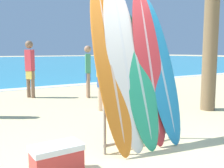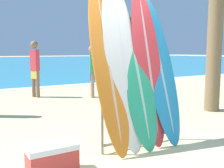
{
  "view_description": "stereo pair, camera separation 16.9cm",
  "coord_description": "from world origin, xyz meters",
  "px_view_note": "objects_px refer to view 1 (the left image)",
  "views": [
    {
      "loc": [
        -2.18,
        -2.77,
        1.47
      ],
      "look_at": [
        0.33,
        1.11,
        0.89
      ],
      "focal_mm": 42.0,
      "sensor_mm": 36.0,
      "label": 1
    },
    {
      "loc": [
        -2.03,
        -2.85,
        1.47
      ],
      "look_at": [
        0.33,
        1.11,
        0.89
      ],
      "focal_mm": 42.0,
      "sensor_mm": 36.0,
      "label": 2
    }
  ],
  "objects_px": {
    "surfboard_slot_1": "(125,62)",
    "cooler_box": "(57,160)",
    "surfboard_slot_3": "(149,65)",
    "person_far_left": "(102,72)",
    "person_far_right": "(30,67)",
    "person_mid_beach": "(88,69)",
    "surfboard_rack": "(140,117)",
    "surfboard_slot_0": "(111,66)",
    "surfboard_slot_4": "(160,68)",
    "surfboard_slot_2": "(139,79)"
  },
  "relations": [
    {
      "from": "surfboard_slot_2",
      "to": "cooler_box",
      "type": "bearing_deg",
      "value": -169.48
    },
    {
      "from": "person_mid_beach",
      "to": "person_far_right",
      "type": "distance_m",
      "value": 1.82
    },
    {
      "from": "surfboard_slot_1",
      "to": "person_far_left",
      "type": "relative_size",
      "value": 1.46
    },
    {
      "from": "surfboard_slot_2",
      "to": "surfboard_slot_3",
      "type": "bearing_deg",
      "value": 11.16
    },
    {
      "from": "surfboard_slot_4",
      "to": "cooler_box",
      "type": "relative_size",
      "value": 4.04
    },
    {
      "from": "surfboard_slot_0",
      "to": "surfboard_slot_3",
      "type": "relative_size",
      "value": 1.0
    },
    {
      "from": "person_far_right",
      "to": "person_far_left",
      "type": "bearing_deg",
      "value": -12.1
    },
    {
      "from": "surfboard_slot_3",
      "to": "cooler_box",
      "type": "bearing_deg",
      "value": -169.39
    },
    {
      "from": "surfboard_rack",
      "to": "surfboard_slot_0",
      "type": "distance_m",
      "value": 0.92
    },
    {
      "from": "surfboard_slot_4",
      "to": "person_far_right",
      "type": "xyz_separation_m",
      "value": [
        -0.69,
        5.13,
        -0.22
      ]
    },
    {
      "from": "surfboard_slot_0",
      "to": "surfboard_slot_3",
      "type": "distance_m",
      "value": 0.7
    },
    {
      "from": "surfboard_rack",
      "to": "surfboard_slot_4",
      "type": "distance_m",
      "value": 0.87
    },
    {
      "from": "person_far_right",
      "to": "cooler_box",
      "type": "distance_m",
      "value": 5.65
    },
    {
      "from": "surfboard_slot_3",
      "to": "person_far_right",
      "type": "xyz_separation_m",
      "value": [
        -0.44,
        5.14,
        -0.27
      ]
    },
    {
      "from": "surfboard_rack",
      "to": "cooler_box",
      "type": "height_order",
      "value": "surfboard_rack"
    },
    {
      "from": "surfboard_slot_0",
      "to": "person_far_left",
      "type": "relative_size",
      "value": 1.4
    },
    {
      "from": "surfboard_slot_2",
      "to": "person_far_left",
      "type": "bearing_deg",
      "value": 72.55
    },
    {
      "from": "surfboard_slot_3",
      "to": "person_far_left",
      "type": "bearing_deg",
      "value": 77.8
    },
    {
      "from": "surfboard_slot_3",
      "to": "person_far_right",
      "type": "bearing_deg",
      "value": 94.89
    },
    {
      "from": "person_far_left",
      "to": "surfboard_slot_0",
      "type": "bearing_deg",
      "value": -39.52
    },
    {
      "from": "person_far_left",
      "to": "surfboard_slot_2",
      "type": "bearing_deg",
      "value": -28.9
    },
    {
      "from": "surfboard_rack",
      "to": "person_far_left",
      "type": "xyz_separation_m",
      "value": [
        0.71,
        2.33,
        0.51
      ]
    },
    {
      "from": "surfboard_slot_3",
      "to": "person_far_right",
      "type": "distance_m",
      "value": 5.17
    },
    {
      "from": "surfboard_slot_3",
      "to": "person_mid_beach",
      "type": "distance_m",
      "value": 4.34
    },
    {
      "from": "surfboard_slot_1",
      "to": "cooler_box",
      "type": "distance_m",
      "value": 1.69
    },
    {
      "from": "surfboard_slot_0",
      "to": "person_far_left",
      "type": "height_order",
      "value": "surfboard_slot_0"
    },
    {
      "from": "surfboard_slot_3",
      "to": "surfboard_slot_4",
      "type": "bearing_deg",
      "value": 3.27
    },
    {
      "from": "surfboard_rack",
      "to": "person_far_right",
      "type": "relative_size",
      "value": 0.74
    },
    {
      "from": "person_far_right",
      "to": "surfboard_slot_1",
      "type": "bearing_deg",
      "value": -30.13
    },
    {
      "from": "surfboard_slot_0",
      "to": "person_mid_beach",
      "type": "distance_m",
      "value": 4.54
    },
    {
      "from": "surfboard_slot_0",
      "to": "surfboard_slot_1",
      "type": "height_order",
      "value": "surfboard_slot_1"
    },
    {
      "from": "surfboard_slot_1",
      "to": "cooler_box",
      "type": "xyz_separation_m",
      "value": [
        -1.22,
        -0.35,
        -1.11
      ]
    },
    {
      "from": "cooler_box",
      "to": "surfboard_slot_2",
      "type": "bearing_deg",
      "value": 10.52
    },
    {
      "from": "surfboard_rack",
      "to": "surfboard_slot_2",
      "type": "distance_m",
      "value": 0.58
    },
    {
      "from": "surfboard_slot_0",
      "to": "surfboard_slot_3",
      "type": "bearing_deg",
      "value": -2.72
    },
    {
      "from": "surfboard_slot_3",
      "to": "surfboard_slot_2",
      "type": "bearing_deg",
      "value": -168.84
    },
    {
      "from": "surfboard_slot_1",
      "to": "surfboard_slot_3",
      "type": "distance_m",
      "value": 0.46
    },
    {
      "from": "surfboard_rack",
      "to": "surfboard_slot_3",
      "type": "bearing_deg",
      "value": 16.95
    },
    {
      "from": "surfboard_slot_4",
      "to": "person_far_right",
      "type": "relative_size",
      "value": 1.33
    },
    {
      "from": "person_far_left",
      "to": "person_far_right",
      "type": "bearing_deg",
      "value": -173.59
    },
    {
      "from": "surfboard_rack",
      "to": "surfboard_slot_0",
      "type": "xyz_separation_m",
      "value": [
        -0.47,
        0.1,
        0.79
      ]
    },
    {
      "from": "surfboard_slot_0",
      "to": "person_far_right",
      "type": "height_order",
      "value": "surfboard_slot_0"
    },
    {
      "from": "person_far_left",
      "to": "person_far_right",
      "type": "xyz_separation_m",
      "value": [
        -0.93,
        2.88,
        0.0
      ]
    },
    {
      "from": "surfboard_slot_0",
      "to": "cooler_box",
      "type": "relative_size",
      "value": 4.23
    },
    {
      "from": "surfboard_slot_3",
      "to": "surfboard_slot_0",
      "type": "bearing_deg",
      "value": 177.28
    },
    {
      "from": "surfboard_slot_2",
      "to": "person_mid_beach",
      "type": "xyz_separation_m",
      "value": [
        1.34,
        4.23,
        -0.15
      ]
    },
    {
      "from": "surfboard_slot_4",
      "to": "person_mid_beach",
      "type": "bearing_deg",
      "value": 78.43
    },
    {
      "from": "surfboard_slot_4",
      "to": "surfboard_slot_3",
      "type": "bearing_deg",
      "value": -176.73
    },
    {
      "from": "person_far_right",
      "to": "person_mid_beach",
      "type": "bearing_deg",
      "value": 28.16
    },
    {
      "from": "cooler_box",
      "to": "person_far_left",
      "type": "bearing_deg",
      "value": 49.91
    }
  ]
}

